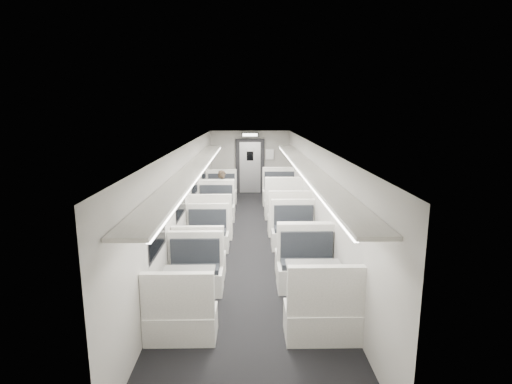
{
  "coord_description": "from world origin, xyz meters",
  "views": [
    {
      "loc": [
        -0.04,
        -9.26,
        3.19
      ],
      "look_at": [
        0.14,
        0.9,
        1.08
      ],
      "focal_mm": 28.0,
      "sensor_mm": 36.0,
      "label": 1
    }
  ],
  "objects_px": {
    "exit_sign": "(250,135)",
    "booth_right_c": "(298,243)",
    "booth_left_b": "(214,214)",
    "booth_right_d": "(314,287)",
    "booth_right_a": "(282,198)",
    "booth_left_c": "(204,246)",
    "booth_right_b": "(286,211)",
    "booth_left_a": "(220,197)",
    "passenger": "(223,193)",
    "vestibule_door": "(250,166)",
    "booth_left_d": "(189,291)"
  },
  "relations": [
    {
      "from": "booth_right_d",
      "to": "passenger",
      "type": "height_order",
      "value": "passenger"
    },
    {
      "from": "exit_sign",
      "to": "booth_left_a",
      "type": "bearing_deg",
      "value": -117.73
    },
    {
      "from": "booth_left_a",
      "to": "vestibule_door",
      "type": "distance_m",
      "value": 2.67
    },
    {
      "from": "booth_right_b",
      "to": "booth_right_d",
      "type": "distance_m",
      "value": 4.84
    },
    {
      "from": "booth_right_b",
      "to": "vestibule_door",
      "type": "height_order",
      "value": "vestibule_door"
    },
    {
      "from": "booth_right_b",
      "to": "booth_right_d",
      "type": "xyz_separation_m",
      "value": [
        0.0,
        -4.84,
        -0.01
      ]
    },
    {
      "from": "booth_left_a",
      "to": "booth_left_d",
      "type": "height_order",
      "value": "booth_left_a"
    },
    {
      "from": "booth_left_a",
      "to": "booth_left_b",
      "type": "bearing_deg",
      "value": -90.0
    },
    {
      "from": "booth_right_d",
      "to": "exit_sign",
      "type": "height_order",
      "value": "exit_sign"
    },
    {
      "from": "passenger",
      "to": "vestibule_door",
      "type": "relative_size",
      "value": 0.66
    },
    {
      "from": "booth_left_d",
      "to": "vestibule_door",
      "type": "bearing_deg",
      "value": 83.87
    },
    {
      "from": "booth_right_a",
      "to": "booth_right_d",
      "type": "height_order",
      "value": "booth_right_a"
    },
    {
      "from": "booth_right_b",
      "to": "exit_sign",
      "type": "height_order",
      "value": "exit_sign"
    },
    {
      "from": "booth_left_d",
      "to": "booth_right_a",
      "type": "distance_m",
      "value": 6.85
    },
    {
      "from": "booth_left_a",
      "to": "exit_sign",
      "type": "bearing_deg",
      "value": 62.27
    },
    {
      "from": "booth_left_b",
      "to": "booth_right_d",
      "type": "distance_m",
      "value": 5.0
    },
    {
      "from": "booth_left_a",
      "to": "booth_left_c",
      "type": "bearing_deg",
      "value": -90.0
    },
    {
      "from": "passenger",
      "to": "booth_right_b",
      "type": "bearing_deg",
      "value": -40.44
    },
    {
      "from": "booth_right_b",
      "to": "booth_right_d",
      "type": "height_order",
      "value": "booth_right_b"
    },
    {
      "from": "booth_left_c",
      "to": "exit_sign",
      "type": "xyz_separation_m",
      "value": [
        1.0,
        6.65,
        1.93
      ]
    },
    {
      "from": "booth_right_c",
      "to": "vestibule_door",
      "type": "distance_m",
      "value": 7.17
    },
    {
      "from": "booth_left_c",
      "to": "passenger",
      "type": "distance_m",
      "value": 3.82
    },
    {
      "from": "booth_right_c",
      "to": "booth_right_d",
      "type": "height_order",
      "value": "booth_right_d"
    },
    {
      "from": "booth_right_b",
      "to": "booth_right_c",
      "type": "bearing_deg",
      "value": -90.0
    },
    {
      "from": "booth_right_c",
      "to": "booth_left_a",
      "type": "bearing_deg",
      "value": 113.14
    },
    {
      "from": "passenger",
      "to": "booth_right_a",
      "type": "bearing_deg",
      "value": 7.49
    },
    {
      "from": "booth_left_d",
      "to": "booth_right_c",
      "type": "distance_m",
      "value": 3.0
    },
    {
      "from": "booth_right_a",
      "to": "exit_sign",
      "type": "height_order",
      "value": "exit_sign"
    },
    {
      "from": "booth_left_c",
      "to": "booth_right_a",
      "type": "distance_m",
      "value": 4.82
    },
    {
      "from": "booth_left_b",
      "to": "exit_sign",
      "type": "xyz_separation_m",
      "value": [
        1.0,
        4.18,
        1.89
      ]
    },
    {
      "from": "exit_sign",
      "to": "booth_left_c",
      "type": "bearing_deg",
      "value": -98.55
    },
    {
      "from": "booth_right_b",
      "to": "exit_sign",
      "type": "relative_size",
      "value": 3.59
    },
    {
      "from": "booth_right_a",
      "to": "booth_right_c",
      "type": "distance_m",
      "value": 4.32
    },
    {
      "from": "booth_left_d",
      "to": "booth_right_c",
      "type": "relative_size",
      "value": 0.95
    },
    {
      "from": "exit_sign",
      "to": "booth_right_c",
      "type": "bearing_deg",
      "value": -81.36
    },
    {
      "from": "booth_left_b",
      "to": "booth_right_c",
      "type": "height_order",
      "value": "booth_left_b"
    },
    {
      "from": "booth_left_c",
      "to": "passenger",
      "type": "height_order",
      "value": "passenger"
    },
    {
      "from": "booth_right_c",
      "to": "booth_left_d",
      "type": "bearing_deg",
      "value": -131.81
    },
    {
      "from": "booth_right_a",
      "to": "vestibule_door",
      "type": "distance_m",
      "value": 2.99
    },
    {
      "from": "booth_right_c",
      "to": "exit_sign",
      "type": "bearing_deg",
      "value": 98.64
    },
    {
      "from": "booth_left_a",
      "to": "exit_sign",
      "type": "height_order",
      "value": "exit_sign"
    },
    {
      "from": "booth_left_b",
      "to": "booth_right_b",
      "type": "height_order",
      "value": "booth_right_b"
    },
    {
      "from": "booth_right_a",
      "to": "vestibule_door",
      "type": "xyz_separation_m",
      "value": [
        -1.0,
        2.75,
        0.62
      ]
    },
    {
      "from": "exit_sign",
      "to": "vestibule_door",
      "type": "bearing_deg",
      "value": 90.0
    },
    {
      "from": "booth_left_a",
      "to": "booth_left_d",
      "type": "xyz_separation_m",
      "value": [
        0.0,
        -6.91,
        -0.02
      ]
    },
    {
      "from": "booth_left_c",
      "to": "booth_right_c",
      "type": "bearing_deg",
      "value": 1.91
    },
    {
      "from": "booth_left_a",
      "to": "booth_right_c",
      "type": "xyz_separation_m",
      "value": [
        2.0,
        -4.68,
        -0.0
      ]
    },
    {
      "from": "booth_left_a",
      "to": "booth_left_d",
      "type": "distance_m",
      "value": 6.91
    },
    {
      "from": "booth_right_b",
      "to": "booth_right_c",
      "type": "height_order",
      "value": "booth_right_b"
    },
    {
      "from": "booth_left_c",
      "to": "booth_right_b",
      "type": "distance_m",
      "value": 3.38
    }
  ]
}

